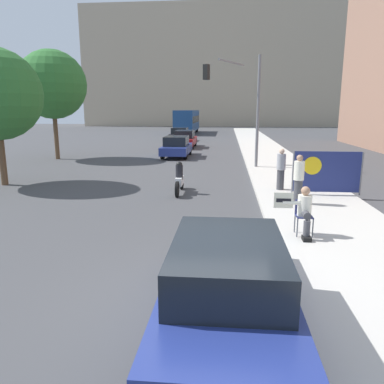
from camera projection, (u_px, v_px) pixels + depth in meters
ground_plane at (199, 303)px, 6.31m from camera, size 160.00×160.00×0.00m
sidewalk_curb at (280, 168)px, 20.58m from camera, size 3.59×90.00×0.14m
building_backdrop_far at (216, 69)px, 75.95m from camera, size 52.00×12.00×22.77m
seated_protester at (304, 210)px, 9.16m from camera, size 0.96×0.77×1.23m
jogger_on_sidewalk at (299, 179)px, 12.33m from camera, size 0.34×0.34×1.63m
pedestrian_behind at (281, 169)px, 14.52m from camera, size 0.34×0.34×1.60m
protest_banner at (326, 172)px, 13.62m from camera, size 2.49×0.06×1.59m
traffic_light_pole at (238, 93)px, 20.38m from camera, size 3.14×2.91×5.86m
parked_car_curbside at (227, 281)px, 5.58m from camera, size 1.85×4.67×1.37m
car_on_road_nearest at (177, 147)px, 25.88m from camera, size 1.76×4.51×1.43m
car_on_road_midblock at (185, 139)px, 32.39m from camera, size 1.76×4.67×1.48m
car_on_road_distant at (180, 134)px, 39.53m from camera, size 1.85×4.20×1.37m
city_bus_on_road at (187, 120)px, 51.80m from camera, size 2.48×11.32×3.14m
motorcycle_on_road at (179, 180)px, 14.58m from camera, size 0.28×2.07×1.25m
street_tree_midblock at (52, 85)px, 23.87m from camera, size 4.34×4.34×6.95m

